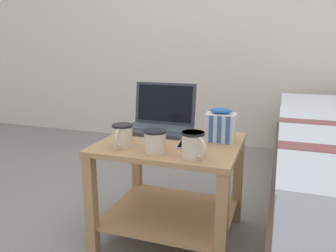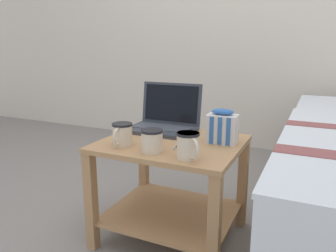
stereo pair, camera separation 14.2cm
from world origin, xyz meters
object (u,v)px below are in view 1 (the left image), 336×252
Objects in this scene: laptop at (159,121)px; mug_front_right at (155,140)px; mug_mid_center at (193,144)px; snack_bag at (221,126)px; cell_phone at (187,144)px; mug_front_left at (122,134)px.

mug_front_right is at bearing -72.32° from laptop.
mug_mid_center is at bearing -5.38° from mug_front_right.
mug_mid_center is 0.73× the size of snack_bag.
mug_front_right is at bearing -131.92° from snack_bag.
mug_mid_center is at bearing -52.92° from laptop.
laptop is at bearing 107.68° from mug_front_right.
snack_bag is at bearing 42.15° from cell_phone.
cell_phone is at bearing -45.72° from laptop.
mug_mid_center is 0.17m from cell_phone.
mug_mid_center is (0.27, -0.36, 0.01)m from laptop.
mug_front_right is at bearing 174.62° from mug_mid_center.
laptop reaches higher than cell_phone.
laptop reaches higher than snack_bag.
snack_bag reaches higher than mug_mid_center.
laptop is 2.56× the size of mug_front_left.
laptop is at bearing 127.08° from mug_mid_center.
mug_mid_center is (0.32, -0.04, 0.00)m from mug_front_left.
laptop reaches higher than mug_front_right.
snack_bag is (0.33, -0.10, 0.02)m from laptop.
mug_front_left is at bearing 170.87° from mug_front_right.
mug_front_left is at bearing 172.76° from mug_mid_center.
mug_front_left is 0.44m from snack_bag.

